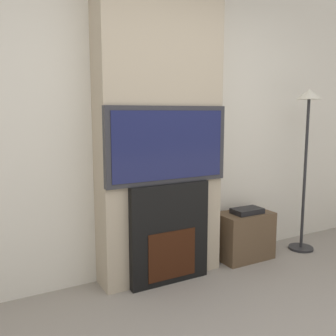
{
  "coord_description": "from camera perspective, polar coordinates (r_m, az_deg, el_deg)",
  "views": [
    {
      "loc": [
        -1.47,
        -0.94,
        1.44
      ],
      "look_at": [
        0.0,
        1.71,
        0.98
      ],
      "focal_mm": 40.0,
      "sensor_mm": 36.0,
      "label": 1
    }
  ],
  "objects": [
    {
      "name": "chimney_breast",
      "position": [
        3.17,
        -1.26,
        6.94
      ],
      "size": [
        1.09,
        0.29,
        2.7
      ],
      "color": "tan",
      "rests_on": "ground_plane"
    },
    {
      "name": "television",
      "position": [
        3.05,
        0.03,
        3.52
      ],
      "size": [
        1.09,
        0.07,
        0.63
      ],
      "color": "#2D2D33",
      "rests_on": "fireplace"
    },
    {
      "name": "fireplace",
      "position": [
        3.2,
        0.01,
        -9.91
      ],
      "size": [
        0.72,
        0.15,
        0.86
      ],
      "color": "black",
      "rests_on": "ground_plane"
    },
    {
      "name": "floor_lamp",
      "position": [
        4.05,
        20.42,
        4.74
      ],
      "size": [
        0.25,
        0.25,
        1.66
      ],
      "color": "#262628",
      "rests_on": "ground_plane"
    },
    {
      "name": "wall_back",
      "position": [
        3.32,
        -2.66,
        7.01
      ],
      "size": [
        6.0,
        0.06,
        2.7
      ],
      "color": "silver",
      "rests_on": "ground_plane"
    },
    {
      "name": "media_stand",
      "position": [
        3.82,
        11.55,
        -9.93
      ],
      "size": [
        0.54,
        0.32,
        0.52
      ],
      "color": "brown",
      "rests_on": "ground_plane"
    }
  ]
}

